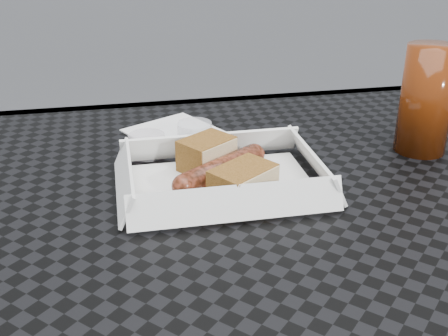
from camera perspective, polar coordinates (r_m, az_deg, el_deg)
The scene contains 10 objects.
patio_table at distance 0.70m, azimuth 5.99°, elevation -8.99°, with size 0.80×0.80×0.74m.
food_tray at distance 0.69m, azimuth -0.16°, elevation -1.75°, with size 0.22×0.15×0.00m, color white.
bratwurst at distance 0.69m, azimuth -0.32°, elevation -0.13°, with size 0.13×0.10×0.03m.
bread_near at distance 0.72m, azimuth -1.77°, elevation 1.45°, with size 0.07×0.05×0.04m, color brown.
bread_far at distance 0.65m, azimuth 1.94°, elevation -1.45°, with size 0.07×0.05×0.04m, color brown.
veg_garnish at distance 0.66m, azimuth 5.20°, elevation -2.89°, with size 0.03×0.03×0.00m.
napkin at distance 0.86m, azimuth -5.07°, elevation 3.66°, with size 0.12×0.12×0.00m, color white.
condiment_cup_sauce at distance 0.78m, azimuth -7.83°, elevation 2.36°, with size 0.05×0.05×0.03m, color maroon.
condiment_cup_empty at distance 0.81m, azimuth -3.01°, elevation 3.62°, with size 0.05×0.05×0.03m, color silver.
drink_glass at distance 0.81m, azimuth 19.87°, elevation 6.54°, with size 0.07×0.07×0.15m, color #4D1B06.
Camera 1 is at (-0.18, -0.55, 1.06)m, focal length 45.00 mm.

